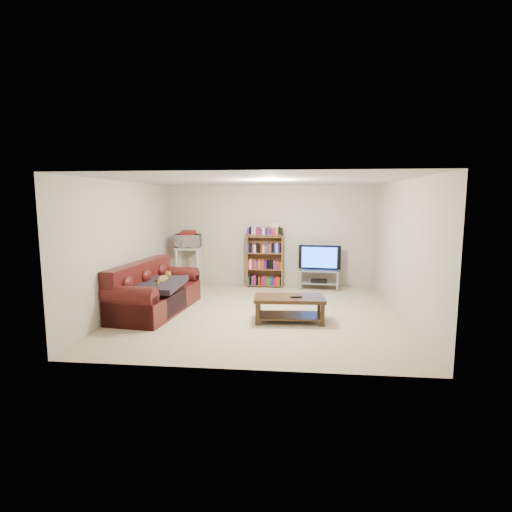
# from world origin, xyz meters

# --- Properties ---
(floor) EXTENTS (5.00, 5.00, 0.00)m
(floor) POSITION_xyz_m (0.00, 0.00, 0.00)
(floor) COLOR beige
(floor) RESTS_ON ground
(ceiling) EXTENTS (5.00, 5.00, 0.00)m
(ceiling) POSITION_xyz_m (0.00, 0.00, 2.40)
(ceiling) COLOR white
(ceiling) RESTS_ON ground
(wall_back) EXTENTS (5.00, 0.00, 5.00)m
(wall_back) POSITION_xyz_m (0.00, 2.50, 1.20)
(wall_back) COLOR beige
(wall_back) RESTS_ON ground
(wall_front) EXTENTS (5.00, 0.00, 5.00)m
(wall_front) POSITION_xyz_m (0.00, -2.50, 1.20)
(wall_front) COLOR beige
(wall_front) RESTS_ON ground
(wall_left) EXTENTS (0.00, 5.00, 5.00)m
(wall_left) POSITION_xyz_m (-2.50, 0.00, 1.20)
(wall_left) COLOR beige
(wall_left) RESTS_ON ground
(wall_right) EXTENTS (0.00, 5.00, 5.00)m
(wall_right) POSITION_xyz_m (2.50, 0.00, 1.20)
(wall_right) COLOR beige
(wall_right) RESTS_ON ground
(sofa) EXTENTS (1.15, 2.24, 0.92)m
(sofa) POSITION_xyz_m (-1.98, -0.10, 0.32)
(sofa) COLOR #431211
(sofa) RESTS_ON floor
(blanket) EXTENTS (0.86, 1.10, 0.19)m
(blanket) POSITION_xyz_m (-1.82, -0.26, 0.54)
(blanket) COLOR black
(blanket) RESTS_ON sofa
(cat) EXTENTS (0.30, 0.61, 0.18)m
(cat) POSITION_xyz_m (-1.80, -0.07, 0.60)
(cat) COLOR brown
(cat) RESTS_ON sofa
(coffee_table) EXTENTS (1.22, 0.65, 0.43)m
(coffee_table) POSITION_xyz_m (0.56, -0.47, 0.30)
(coffee_table) COLOR #322211
(coffee_table) RESTS_ON floor
(remote) EXTENTS (0.20, 0.09, 0.02)m
(remote) POSITION_xyz_m (0.67, -0.52, 0.44)
(remote) COLOR black
(remote) RESTS_ON coffee_table
(tv_stand) EXTENTS (0.94, 0.49, 0.45)m
(tv_stand) POSITION_xyz_m (1.20, 2.12, 0.31)
(tv_stand) COLOR #999EA3
(tv_stand) RESTS_ON floor
(television) EXTENTS (0.99, 0.22, 0.56)m
(television) POSITION_xyz_m (1.20, 2.12, 0.74)
(television) COLOR black
(television) RESTS_ON tv_stand
(dvd_player) EXTENTS (0.39, 0.29, 0.06)m
(dvd_player) POSITION_xyz_m (1.20, 2.12, 0.19)
(dvd_player) COLOR black
(dvd_player) RESTS_ON tv_stand
(bookshelf) EXTENTS (0.88, 0.29, 1.26)m
(bookshelf) POSITION_xyz_m (-0.07, 2.25, 0.65)
(bookshelf) COLOR brown
(bookshelf) RESTS_ON floor
(shelf_clutter) EXTENTS (0.64, 0.20, 0.28)m
(shelf_clutter) POSITION_xyz_m (0.02, 2.26, 1.37)
(shelf_clutter) COLOR silver
(shelf_clutter) RESTS_ON bookshelf
(microwave_stand) EXTENTS (0.61, 0.46, 0.93)m
(microwave_stand) POSITION_xyz_m (-1.91, 2.16, 0.60)
(microwave_stand) COLOR silver
(microwave_stand) RESTS_ON floor
(microwave) EXTENTS (0.60, 0.42, 0.32)m
(microwave) POSITION_xyz_m (-1.91, 2.16, 1.09)
(microwave) COLOR silver
(microwave) RESTS_ON microwave_stand
(game_boxes) EXTENTS (0.36, 0.32, 0.05)m
(game_boxes) POSITION_xyz_m (-1.91, 2.16, 1.27)
(game_boxes) COLOR maroon
(game_boxes) RESTS_ON microwave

